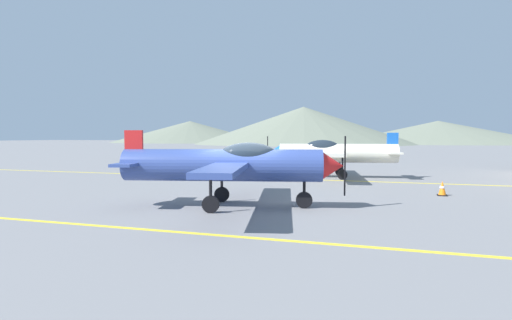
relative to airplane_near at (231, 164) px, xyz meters
The scene contains 9 objects.
ground_plane 1.50m from the airplane_near, 51.37° to the left, with size 400.00×400.00×0.00m, color slate.
apron_line_near 3.95m from the airplane_near, 85.92° to the right, with size 80.00×0.16×0.01m, color yellow.
apron_line_far 9.39m from the airplane_near, 88.38° to the left, with size 80.00×0.16×0.01m, color yellow.
airplane_near is the anchor object (origin of this frame).
airplane_mid 10.96m from the airplane_near, 79.16° to the left, with size 7.46×8.55×2.56m.
traffic_cone_front 8.71m from the airplane_near, 35.14° to the left, with size 0.36×0.36×0.59m.
hill_left 150.71m from the airplane_near, 117.15° to the left, with size 61.29×61.29×8.43m, color slate.
hill_centerleft 113.05m from the airplane_near, 99.54° to the left, with size 66.95×66.95×11.45m, color slate.
hill_centerright 141.13m from the airplane_near, 80.72° to the left, with size 70.41×70.41×7.69m, color slate.
Camera 1 is at (4.52, -12.79, 2.35)m, focal length 28.44 mm.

